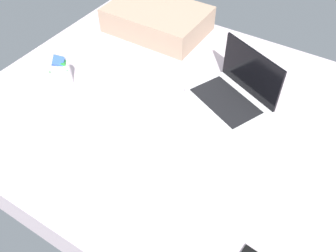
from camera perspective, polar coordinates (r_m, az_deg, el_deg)
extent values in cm
cube|color=silver|center=(154.25, 2.83, 0.08)|extent=(180.00, 140.00, 18.00)
cube|color=silver|center=(152.83, 9.86, 4.03)|extent=(39.58, 34.65, 2.00)
cube|color=black|center=(151.22, 9.49, 4.15)|extent=(33.44, 27.53, 0.40)
cube|color=black|center=(151.94, 13.58, 8.72)|extent=(30.42, 14.65, 21.00)
cylinder|color=silver|center=(165.60, -17.25, 8.33)|extent=(9.00, 9.00, 11.00)
cube|color=orange|center=(167.11, -17.03, 7.79)|extent=(7.73, 7.67, 3.87)
cube|color=#268C33|center=(165.41, -17.28, 8.20)|extent=(6.47, 7.25, 6.06)
cube|color=#268C33|center=(165.40, -17.79, 8.99)|extent=(7.60, 7.12, 5.34)
cube|color=#268C33|center=(162.85, -16.97, 9.48)|extent=(6.72, 6.60, 5.76)
cube|color=blue|center=(162.42, -17.75, 10.09)|extent=(7.10, 7.08, 6.32)
cube|color=tan|center=(195.90, -1.75, 17.23)|extent=(52.00, 36.00, 13.00)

